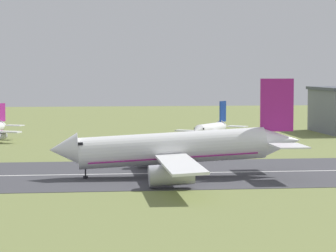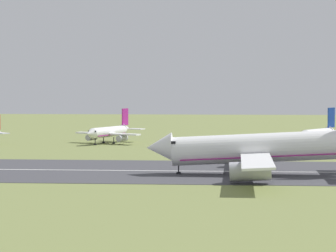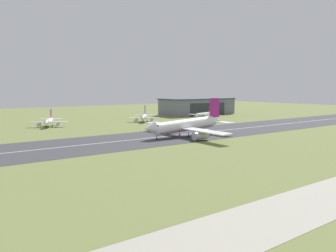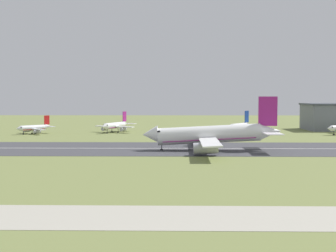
# 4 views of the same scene
# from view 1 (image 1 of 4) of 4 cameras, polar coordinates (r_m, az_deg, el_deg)

# --- Properties ---
(ground_plane) EXTENTS (645.79, 645.79, 0.00)m
(ground_plane) POSITION_cam_1_polar(r_m,az_deg,el_deg) (85.86, 6.94, -8.36)
(ground_plane) COLOR olive
(runway_strip) EXTENTS (405.79, 40.25, 0.06)m
(runway_strip) POSITION_cam_1_polar(r_m,az_deg,el_deg) (142.21, 1.31, -3.39)
(runway_strip) COLOR #3D3D42
(runway_strip) RESTS_ON ground_plane
(runway_centreline) EXTENTS (365.21, 0.70, 0.01)m
(runway_centreline) POSITION_cam_1_polar(r_m,az_deg,el_deg) (142.20, 1.31, -3.37)
(runway_centreline) COLOR silver
(runway_centreline) RESTS_ON runway_strip
(airplane_landing) EXTENTS (43.68, 55.46, 16.93)m
(airplane_landing) POSITION_cam_1_polar(r_m,az_deg,el_deg) (136.25, 0.47, -1.67)
(airplane_landing) COLOR white
(airplane_landing) RESTS_ON ground_plane
(airplane_parked_east) EXTENTS (19.28, 19.45, 10.33)m
(airplane_parked_east) POSITION_cam_1_polar(r_m,az_deg,el_deg) (202.06, 3.10, -0.29)
(airplane_parked_east) COLOR white
(airplane_parked_east) RESTS_ON ground_plane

